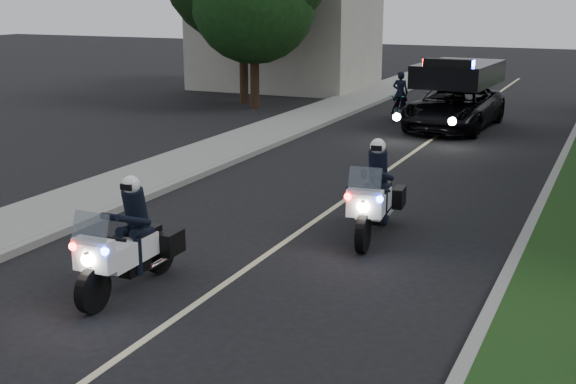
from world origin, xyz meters
name	(u,v)px	position (x,y,z in m)	size (l,w,h in m)	color
ground	(159,330)	(0.00, 0.00, 0.00)	(120.00, 120.00, 0.00)	black
curb_right	(548,190)	(4.10, 10.00, 0.07)	(0.20, 60.00, 0.15)	gray
curb_left	(239,159)	(-4.10, 10.00, 0.07)	(0.20, 60.00, 0.15)	gray
sidewalk_left	(204,155)	(-5.20, 10.00, 0.08)	(2.00, 60.00, 0.16)	gray
building_far	(286,15)	(-10.00, 26.00, 3.50)	(8.00, 6.00, 7.00)	#A8A396
lane_marking	(380,176)	(0.00, 10.00, 0.00)	(0.12, 50.00, 0.01)	#BFB78C
police_moto_left	(131,290)	(-1.22, 1.02, 0.00)	(0.75, 2.15, 1.83)	silver
police_moto_right	(373,237)	(1.41, 5.18, 0.00)	(0.78, 2.22, 1.89)	white
police_suv	(453,128)	(0.17, 17.73, 0.00)	(2.50, 5.40, 2.63)	black
bicycle	(399,119)	(-2.08, 18.85, 0.00)	(0.62, 1.78, 0.93)	black
cyclist	(399,119)	(-2.08, 18.85, 0.00)	(0.56, 0.38, 1.56)	black
tree_left_near	(255,108)	(-8.18, 19.04, 0.00)	(4.97, 4.97, 8.28)	#143A13
tree_left_far	(244,103)	(-9.27, 20.18, 0.00)	(6.68, 6.68, 11.13)	black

